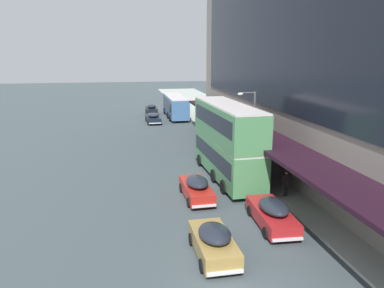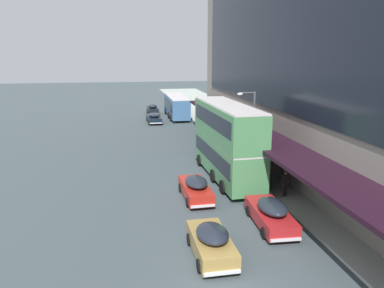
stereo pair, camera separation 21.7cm
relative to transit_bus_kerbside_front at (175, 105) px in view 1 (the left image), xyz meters
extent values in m
cube|color=#3E6692|center=(0.00, 0.00, -0.12)|extent=(2.61, 10.61, 2.81)
cube|color=black|center=(0.00, 0.00, 0.22)|extent=(2.65, 9.76, 1.24)
cube|color=silver|center=(0.00, 0.00, 1.34)|extent=(2.51, 10.61, 0.12)
cube|color=black|center=(0.01, 5.34, 1.04)|extent=(1.29, 0.06, 0.36)
cylinder|color=black|center=(-1.29, 3.61, -1.37)|extent=(0.25, 1.00, 1.00)
cylinder|color=black|center=(1.30, 3.60, -1.37)|extent=(0.25, 1.00, 1.00)
cylinder|color=black|center=(-1.30, -3.28, -1.37)|extent=(0.25, 1.00, 1.00)
cylinder|color=black|center=(1.29, -3.29, -1.37)|extent=(0.25, 1.00, 1.00)
cylinder|color=black|center=(-1.30, -0.79, -1.37)|extent=(0.25, 1.00, 1.00)
cylinder|color=black|center=(1.29, -0.80, -1.37)|extent=(0.25, 1.00, 1.00)
cube|color=#4C8B54|center=(-0.23, -29.28, -0.20)|extent=(2.95, 10.73, 2.65)
cube|color=black|center=(-0.23, -29.28, 0.12)|extent=(2.96, 9.88, 1.17)
cube|color=silver|center=(-0.23, -29.28, 1.18)|extent=(2.85, 10.72, 0.12)
cube|color=#4C8B54|center=(-0.23, -29.28, 2.55)|extent=(2.95, 10.73, 2.65)
cube|color=black|center=(-0.23, -29.28, 2.87)|extent=(2.96, 9.88, 1.17)
cube|color=silver|center=(-0.23, -29.28, 3.93)|extent=(2.85, 10.72, 0.12)
cube|color=black|center=(-0.42, -23.92, 3.63)|extent=(1.29, 0.11, 0.36)
cylinder|color=black|center=(-1.65, -25.71, -1.37)|extent=(0.29, 1.01, 1.00)
cylinder|color=black|center=(0.92, -25.62, -1.37)|extent=(0.29, 1.01, 1.00)
cylinder|color=black|center=(-1.40, -32.62, -1.37)|extent=(0.29, 1.01, 1.00)
cylinder|color=black|center=(1.17, -32.53, -1.37)|extent=(0.29, 1.01, 1.00)
cylinder|color=black|center=(-1.49, -30.12, -1.37)|extent=(0.29, 1.01, 1.00)
cylinder|color=black|center=(1.08, -30.03, -1.37)|extent=(0.29, 1.01, 1.00)
cube|color=olive|center=(-4.11, -40.57, -1.25)|extent=(1.75, 4.06, 0.82)
ellipsoid|color=#1E232D|center=(-4.11, -40.77, -0.56)|extent=(1.53, 2.24, 0.62)
cube|color=silver|center=(-4.13, -38.50, -1.50)|extent=(1.64, 0.13, 0.14)
cube|color=silver|center=(-4.10, -42.64, -1.50)|extent=(1.64, 0.13, 0.14)
sphere|color=silver|center=(-4.60, -38.53, -1.20)|extent=(0.18, 0.18, 0.18)
sphere|color=silver|center=(-3.65, -38.52, -1.20)|extent=(0.18, 0.18, 0.18)
cylinder|color=black|center=(-4.98, -39.32, -1.55)|extent=(0.14, 0.64, 0.64)
cylinder|color=black|center=(-3.26, -39.31, -1.55)|extent=(0.14, 0.64, 0.64)
cylinder|color=black|center=(-4.97, -41.83, -1.55)|extent=(0.14, 0.64, 0.64)
cylinder|color=black|center=(-3.24, -41.82, -1.55)|extent=(0.14, 0.64, 0.64)
cube|color=red|center=(-3.44, -33.13, -1.27)|extent=(1.72, 4.42, 0.76)
ellipsoid|color=#1E232D|center=(-3.44, -33.35, -0.61)|extent=(1.48, 2.44, 0.62)
cube|color=silver|center=(-3.49, -30.88, -1.50)|extent=(1.55, 0.15, 0.14)
cube|color=silver|center=(-3.40, -35.37, -1.50)|extent=(1.55, 0.15, 0.14)
sphere|color=silver|center=(-3.93, -30.92, -1.22)|extent=(0.18, 0.18, 0.18)
sphere|color=silver|center=(-3.04, -30.90, -1.22)|extent=(0.18, 0.18, 0.18)
cylinder|color=black|center=(-4.28, -31.78, -1.55)|extent=(0.15, 0.64, 0.64)
cylinder|color=black|center=(-2.66, -31.75, -1.55)|extent=(0.15, 0.64, 0.64)
cylinder|color=black|center=(-4.23, -34.50, -1.55)|extent=(0.15, 0.64, 0.64)
cylinder|color=black|center=(-2.60, -34.47, -1.55)|extent=(0.15, 0.64, 0.64)
cube|color=black|center=(-3.81, -4.04, -1.29)|extent=(1.90, 4.73, 0.72)
ellipsoid|color=#1E232D|center=(-3.81, -4.28, -0.70)|extent=(1.63, 2.62, 0.51)
cube|color=silver|center=(-3.87, -1.65, -1.50)|extent=(1.69, 0.16, 0.14)
cube|color=silver|center=(-3.75, -6.44, -1.50)|extent=(1.69, 0.16, 0.14)
sphere|color=silver|center=(-4.36, -1.70, -1.24)|extent=(0.18, 0.18, 0.18)
sphere|color=silver|center=(-3.38, -1.67, -1.24)|extent=(0.18, 0.18, 0.18)
cylinder|color=black|center=(-4.74, -2.62, -1.55)|extent=(0.16, 0.64, 0.64)
cylinder|color=black|center=(-2.96, -2.57, -1.55)|extent=(0.16, 0.64, 0.64)
cylinder|color=black|center=(-4.67, -5.52, -1.55)|extent=(0.16, 0.64, 0.64)
cylinder|color=black|center=(-2.89, -5.47, -1.55)|extent=(0.16, 0.64, 0.64)
cube|color=#AC1E21|center=(-0.04, -37.97, -1.27)|extent=(1.94, 4.76, 0.76)
ellipsoid|color=#1E232D|center=(-0.05, -38.20, -0.60)|extent=(1.63, 2.65, 0.65)
cube|color=silver|center=(0.07, -35.57, -1.50)|extent=(1.64, 0.20, 0.14)
cube|color=silver|center=(-0.16, -40.36, -1.50)|extent=(1.64, 0.20, 0.14)
sphere|color=silver|center=(-0.40, -35.58, -1.22)|extent=(0.18, 0.18, 0.18)
sphere|color=silver|center=(0.54, -35.63, -1.22)|extent=(0.18, 0.18, 0.18)
cylinder|color=black|center=(-0.83, -36.47, -1.55)|extent=(0.17, 0.65, 0.64)
cylinder|color=black|center=(0.89, -36.55, -1.55)|extent=(0.17, 0.65, 0.64)
cylinder|color=black|center=(-0.97, -39.38, -1.55)|extent=(0.17, 0.65, 0.64)
cylinder|color=black|center=(0.75, -39.46, -1.55)|extent=(0.17, 0.65, 0.64)
cube|color=black|center=(-3.37, 3.85, -1.23)|extent=(1.68, 4.15, 0.85)
ellipsoid|color=#1E232D|center=(-3.36, 3.65, -0.53)|extent=(1.46, 2.29, 0.60)
cube|color=silver|center=(-3.39, 5.97, -1.50)|extent=(1.54, 0.14, 0.14)
cube|color=silver|center=(-3.34, 1.74, -1.50)|extent=(1.54, 0.14, 0.14)
sphere|color=silver|center=(-3.84, 5.93, -1.18)|extent=(0.18, 0.18, 0.18)
sphere|color=silver|center=(-2.95, 5.94, -1.18)|extent=(0.18, 0.18, 0.18)
cylinder|color=black|center=(-4.19, 5.12, -1.55)|extent=(0.15, 0.64, 0.64)
cylinder|color=black|center=(-2.57, 5.14, -1.55)|extent=(0.15, 0.64, 0.64)
cylinder|color=black|center=(-4.16, 2.56, -1.55)|extent=(0.15, 0.64, 0.64)
cylinder|color=black|center=(-2.54, 2.58, -1.55)|extent=(0.15, 0.64, 0.64)
cylinder|color=black|center=(2.57, -34.20, -1.30)|extent=(0.16, 0.16, 0.85)
cylinder|color=black|center=(2.41, -34.24, -1.30)|extent=(0.16, 0.16, 0.85)
cube|color=black|center=(2.49, -34.22, -0.52)|extent=(0.45, 0.34, 0.70)
cylinder|color=black|center=(2.74, -34.15, -0.49)|extent=(0.10, 0.10, 0.63)
cylinder|color=black|center=(2.24, -34.29, -0.49)|extent=(0.10, 0.10, 0.63)
sphere|color=tan|center=(2.49, -34.22, -0.06)|extent=(0.22, 0.22, 0.22)
cylinder|color=black|center=(2.49, -34.22, 0.01)|extent=(0.33, 0.33, 0.02)
cylinder|color=black|center=(2.49, -34.22, 0.07)|extent=(0.21, 0.21, 0.12)
cylinder|color=#4C4C51|center=(2.22, -28.41, 1.55)|extent=(0.16, 0.16, 6.54)
cylinder|color=#4C4C51|center=(1.62, -28.41, 4.72)|extent=(1.20, 0.10, 0.10)
ellipsoid|color=silver|center=(1.02, -28.41, 4.64)|extent=(0.44, 0.28, 0.20)
camera|label=1|loc=(-8.20, -56.48, 7.71)|focal=35.00mm
camera|label=2|loc=(-7.99, -56.52, 7.71)|focal=35.00mm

